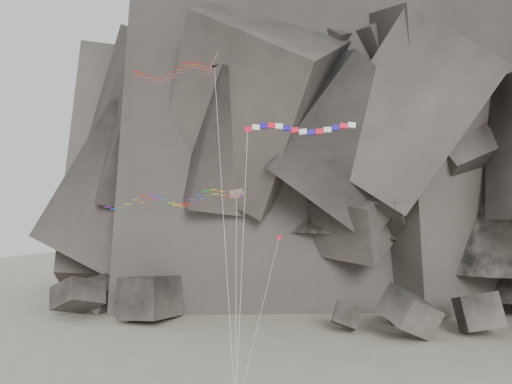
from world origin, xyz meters
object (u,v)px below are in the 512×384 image
(banner_kite, at_px, (299,130))
(parafoil_kite, at_px, (166,200))
(delta_kite, at_px, (168,72))
(pennant_kite, at_px, (270,275))

(banner_kite, height_order, parafoil_kite, banner_kite)
(delta_kite, relative_size, pennant_kite, 2.29)
(delta_kite, relative_size, banner_kite, 1.34)
(banner_kite, relative_size, pennant_kite, 1.71)
(banner_kite, bearing_deg, delta_kite, 150.32)
(parafoil_kite, bearing_deg, delta_kite, 125.76)
(parafoil_kite, bearing_deg, pennant_kite, 1.82)
(parafoil_kite, relative_size, pennant_kite, 1.31)
(banner_kite, relative_size, parafoil_kite, 1.30)
(parafoil_kite, height_order, pennant_kite, parafoil_kite)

